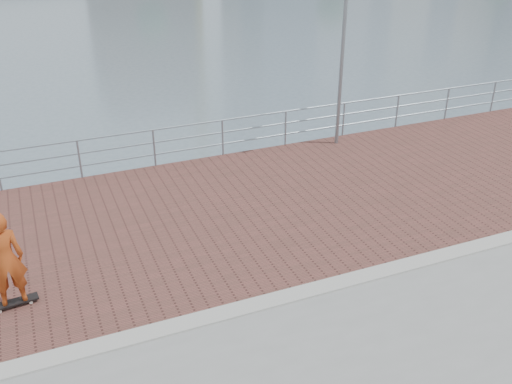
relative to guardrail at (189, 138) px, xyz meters
name	(u,v)px	position (x,y,z in m)	size (l,w,h in m)	color
water	(293,373)	(0.00, -7.00, -2.69)	(400.00, 400.00, 0.00)	slate
brick_lane	(231,212)	(0.00, -3.40, -0.68)	(40.00, 6.80, 0.02)	brown
curb	(296,294)	(0.00, -7.00, -0.66)	(40.00, 0.40, 0.06)	#B7B5AD
guardrail	(189,138)	(0.00, 0.00, 0.00)	(39.06, 0.06, 1.13)	#8C9EA8
street_lamp	(352,18)	(4.62, -0.90, 3.21)	(0.40, 1.16, 5.49)	gray
skateboard	(15,302)	(-5.00, -5.26, -0.59)	(0.87, 0.31, 0.10)	black
skateboarder	(4,259)	(-5.00, -5.26, 0.36)	(0.69, 0.45, 1.90)	#B24417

